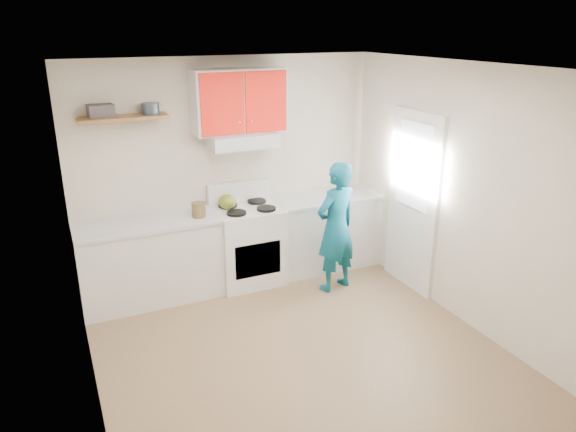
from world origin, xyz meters
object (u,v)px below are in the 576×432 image
crock (199,211)px  stove (248,245)px  tin (150,109)px  person (336,227)px  kettle (227,201)px

crock → stove: bearing=5.6°
tin → person: size_ratio=0.12×
tin → crock: size_ratio=1.01×
crock → kettle: bearing=20.3°
kettle → crock: bearing=-146.6°
tin → crock: 1.19m
stove → person: bearing=-35.4°
person → kettle: bearing=-48.0°
person → crock: bearing=-35.9°
tin → person: 2.38m
stove → kettle: size_ratio=4.58×
tin → kettle: bearing=-7.6°
stove → kettle: 0.59m
tin → kettle: 1.33m
stove → crock: crock is taller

